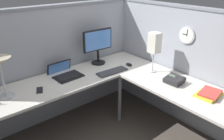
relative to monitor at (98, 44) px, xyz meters
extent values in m
plane|color=#4C443D|center=(-0.16, -0.64, -1.02)|extent=(6.80, 6.80, 0.00)
cube|color=#999EA8|center=(-0.52, 0.23, -0.25)|extent=(2.57, 0.10, 1.55)
cube|color=gray|center=(-0.52, 0.23, 0.54)|extent=(2.57, 0.12, 0.03)
cube|color=#999EA8|center=(0.71, -0.90, -0.25)|extent=(0.10, 2.37, 1.55)
cube|color=gray|center=(0.71, -0.90, 0.54)|extent=(0.12, 2.37, 0.03)
cube|color=beige|center=(-0.53, -0.17, -0.31)|extent=(2.35, 0.66, 0.03)
cube|color=beige|center=(0.31, -1.24, -0.31)|extent=(0.66, 1.49, 0.03)
cylinder|color=slate|center=(0.00, -0.48, -0.67)|extent=(0.05, 0.05, 0.70)
cylinder|color=black|center=(0.00, 0.00, -0.28)|extent=(0.20, 0.20, 0.02)
cylinder|color=black|center=(0.00, 0.00, -0.18)|extent=(0.04, 0.04, 0.20)
cube|color=black|center=(0.00, 0.00, 0.06)|extent=(0.46, 0.05, 0.30)
cube|color=#4C84D8|center=(0.00, -0.02, 0.06)|extent=(0.42, 0.02, 0.26)
cube|color=black|center=(-0.57, -0.14, -0.29)|extent=(0.35, 0.26, 0.02)
cube|color=black|center=(-0.57, -0.14, -0.28)|extent=(0.30, 0.20, 0.00)
cube|color=black|center=(-0.58, 0.09, -0.25)|extent=(0.34, 0.09, 0.22)
cube|color=#4C84D8|center=(-0.58, 0.08, -0.25)|extent=(0.31, 0.07, 0.18)
cube|color=#38383D|center=(-0.05, -0.38, -0.28)|extent=(0.44, 0.16, 0.02)
ellipsoid|color=black|center=(0.28, -0.35, -0.28)|extent=(0.06, 0.10, 0.03)
cylinder|color=#B7BABF|center=(-1.32, -0.14, -0.29)|extent=(0.17, 0.17, 0.02)
cylinder|color=#B7BABF|center=(-1.32, -0.14, -0.09)|extent=(0.02, 0.02, 0.38)
cube|color=black|center=(-0.99, -0.24, -0.29)|extent=(0.12, 0.16, 0.01)
cube|color=#232326|center=(0.32, -1.08, -0.26)|extent=(0.20, 0.21, 0.10)
cube|color=#8CA58C|center=(0.32, -1.05, -0.22)|extent=(0.02, 0.09, 0.04)
cube|color=#232326|center=(0.33, -1.17, -0.24)|extent=(0.19, 0.05, 0.04)
cube|color=yellow|center=(0.36, -1.50, -0.28)|extent=(0.29, 0.22, 0.02)
cube|color=#BF3F38|center=(0.37, -1.51, -0.26)|extent=(0.29, 0.23, 0.02)
cylinder|color=#B7BABF|center=(0.38, -0.70, -0.29)|extent=(0.11, 0.11, 0.01)
cylinder|color=#B7BABF|center=(0.38, -0.70, -0.15)|extent=(0.02, 0.02, 0.27)
cube|color=silver|center=(0.38, -0.70, 0.11)|extent=(0.13, 0.13, 0.26)
cylinder|color=#B7BABF|center=(0.66, -0.97, 0.21)|extent=(0.03, 0.22, 0.22)
cylinder|color=white|center=(0.64, -0.97, 0.21)|extent=(0.00, 0.19, 0.19)
cube|color=black|center=(0.64, -0.95, 0.22)|extent=(0.00, 0.06, 0.01)
cube|color=black|center=(0.64, -0.98, 0.25)|extent=(0.00, 0.01, 0.08)
camera|label=1|loc=(-1.75, -2.42, 0.92)|focal=35.33mm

